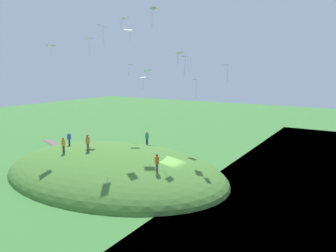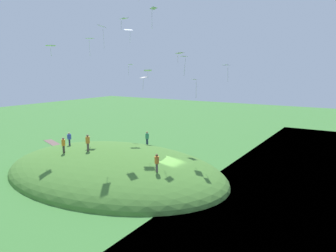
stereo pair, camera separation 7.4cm
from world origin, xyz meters
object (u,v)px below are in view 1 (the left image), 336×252
object	(u,v)px
person_with_child	(157,161)
kite_8	(50,46)
kite_6	(184,57)
kite_10	(143,78)
mooring_post	(201,181)
person_walking_path	(63,143)
kite_7	(180,53)
kite_13	(194,81)
kite_3	(226,66)
kite_5	(124,19)
kite_1	(130,66)
kite_9	(90,39)
person_near_shore	(88,141)
kite_2	(128,30)
person_on_hilltop	(69,137)
kite_11	(148,71)
person_watching_kites	(147,137)
kite_4	(102,27)
kite_0	(153,10)

from	to	relation	value
person_with_child	kite_8	xyz separation A→B (m)	(14.39, -0.55, 10.75)
kite_6	kite_10	world-z (taller)	kite_6
mooring_post	person_walking_path	bearing A→B (deg)	19.00
kite_7	kite_13	world-z (taller)	kite_7
person_walking_path	kite_3	size ratio (longest dim) A/B	0.82
kite_5	mooring_post	distance (m)	18.93
kite_1	kite_9	distance (m)	6.24
kite_1	person_near_shore	bearing A→B (deg)	102.84
kite_2	person_walking_path	bearing A→B (deg)	88.26
kite_10	kite_7	bearing A→B (deg)	-176.93
person_on_hilltop	person_near_shore	bearing A→B (deg)	6.33
kite_9	kite_11	distance (m)	8.62
kite_1	kite_8	world-z (taller)	kite_8
kite_10	kite_8	bearing A→B (deg)	65.63
kite_6	mooring_post	distance (m)	13.35
person_watching_kites	kite_2	bearing A→B (deg)	-24.89
person_watching_kites	kite_1	xyz separation A→B (m)	(3.57, -1.26, 9.19)
person_near_shore	kite_5	bearing A→B (deg)	-112.50
kite_4	kite_11	distance (m)	12.04
person_walking_path	kite_6	world-z (taller)	kite_6
kite_1	kite_3	xyz separation A→B (m)	(-12.50, -3.14, -0.10)
person_on_hilltop	kite_5	size ratio (longest dim) A/B	1.28
person_near_shore	kite_11	xyz separation A→B (m)	(0.71, -12.28, 7.41)
kite_2	kite_4	xyz separation A→B (m)	(-3.35, 8.49, -0.76)
kite_4	kite_7	size ratio (longest dim) A/B	1.77
kite_3	kite_5	xyz separation A→B (m)	(7.88, 9.86, 4.94)
kite_8	kite_13	bearing A→B (deg)	-158.68
person_walking_path	kite_8	bearing A→B (deg)	60.06
person_watching_kites	person_walking_path	world-z (taller)	person_walking_path
kite_8	kite_10	size ratio (longest dim) A/B	0.68
person_watching_kites	kite_1	world-z (taller)	kite_1
person_walking_path	kite_1	xyz separation A→B (m)	(0.16, -11.97, 8.37)
person_with_child	kite_11	world-z (taller)	kite_11
kite_9	kite_11	size ratio (longest dim) A/B	1.55
person_watching_kites	person_with_child	distance (m)	12.93
kite_0	person_on_hilltop	bearing A→B (deg)	26.88
kite_5	kite_8	xyz separation A→B (m)	(7.20, 3.95, -2.79)
kite_13	kite_5	bearing A→B (deg)	13.58
kite_11	person_walking_path	bearing A→B (deg)	83.53
person_on_hilltop	kite_10	distance (m)	12.21
person_near_shore	kite_1	distance (m)	13.54
kite_9	kite_13	size ratio (longest dim) A/B	1.09
kite_13	kite_2	bearing A→B (deg)	-18.92
kite_4	kite_8	size ratio (longest dim) A/B	1.83
kite_6	kite_2	bearing A→B (deg)	-15.18
person_with_child	kite_5	bearing A→B (deg)	176.71
kite_3	kite_11	xyz separation A→B (m)	(10.80, 1.46, -0.57)
kite_0	kite_9	size ratio (longest dim) A/B	1.05
kite_7	kite_9	distance (m)	11.50
mooring_post	kite_7	bearing A→B (deg)	-47.34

